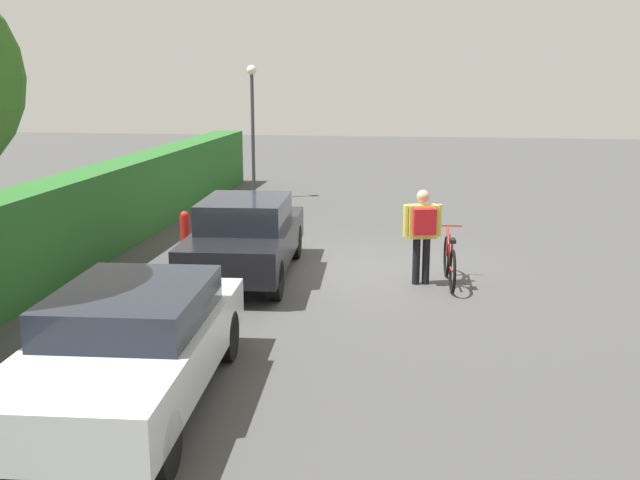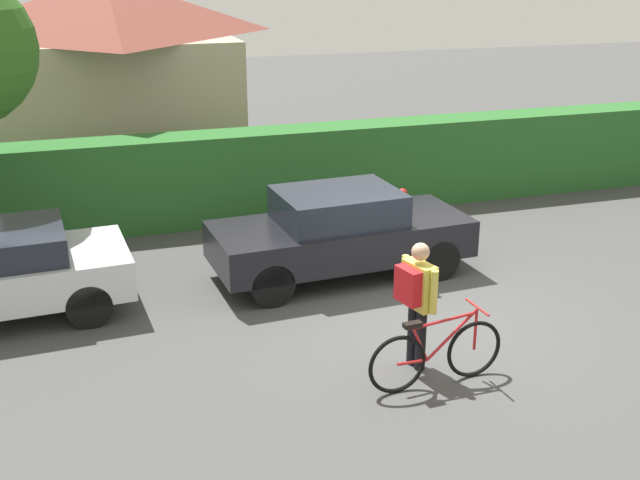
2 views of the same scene
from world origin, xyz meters
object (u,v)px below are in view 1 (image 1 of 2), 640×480
Objects in this scene: parked_car_near at (130,344)px; fire_hydrant at (185,230)px; bicycle at (450,262)px; person_rider at (423,228)px; street_lamp at (252,112)px; parked_car_far at (246,236)px.

fire_hydrant is (7.15, 1.73, -0.28)m from parked_car_near.
person_rider is at bearing 98.59° from bicycle.
fire_hydrant is at bearing 13.61° from parked_car_near.
fire_hydrant is (-6.53, -0.05, -2.08)m from street_lamp.
person_rider is 5.26m from fire_hydrant.
parked_car_far is at bearing -167.95° from street_lamp.
fire_hydrant is at bearing 43.47° from parked_car_far.
parked_car_far is 5.14× the size of fire_hydrant.
parked_car_near is 7.36m from fire_hydrant.
fire_hydrant is at bearing 70.73° from bicycle.
bicycle is at bearing -147.34° from street_lamp.
bicycle reaches higher than fire_hydrant.
fire_hydrant is (1.94, 4.85, -0.59)m from person_rider.
parked_car_near reaches higher than bicycle.
street_lamp reaches higher than parked_car_near.
fire_hydrant is (1.83, 1.73, -0.33)m from parked_car_far.
person_rider reaches higher than parked_car_far.
parked_car_near is 5.32m from parked_car_far.
street_lamp is at bearing 32.66° from bicycle.
parked_car_far is 3.13m from person_rider.
parked_car_far reaches higher than parked_car_near.
bicycle is (-0.03, -3.59, -0.34)m from parked_car_far.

